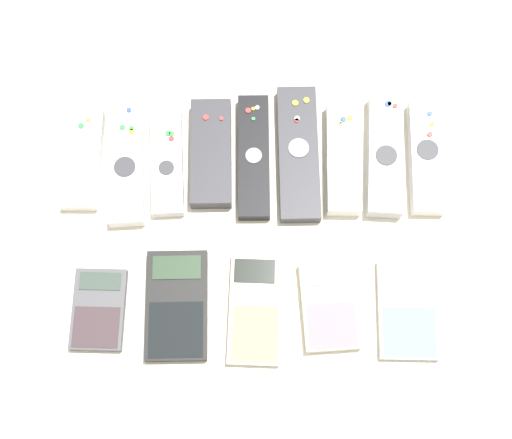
# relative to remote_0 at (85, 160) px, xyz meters

# --- Properties ---
(ground_plane) EXTENTS (3.00, 3.00, 0.00)m
(ground_plane) POSITION_rel_remote_0_xyz_m (0.25, -0.12, -0.01)
(ground_plane) COLOR beige
(remote_0) EXTENTS (0.05, 0.15, 0.02)m
(remote_0) POSITION_rel_remote_0_xyz_m (0.00, 0.00, 0.00)
(remote_0) COLOR white
(remote_0) RESTS_ON ground_plane
(remote_1) EXTENTS (0.06, 0.21, 0.03)m
(remote_1) POSITION_rel_remote_0_xyz_m (0.06, 0.00, 0.00)
(remote_1) COLOR white
(remote_1) RESTS_ON ground_plane
(remote_2) EXTENTS (0.05, 0.17, 0.02)m
(remote_2) POSITION_rel_remote_0_xyz_m (0.12, -0.00, -0.00)
(remote_2) COLOR silver
(remote_2) RESTS_ON ground_plane
(remote_3) EXTENTS (0.06, 0.16, 0.03)m
(remote_3) POSITION_rel_remote_0_xyz_m (0.19, 0.01, 0.00)
(remote_3) COLOR #333338
(remote_3) RESTS_ON ground_plane
(remote_4) EXTENTS (0.05, 0.19, 0.02)m
(remote_4) POSITION_rel_remote_0_xyz_m (0.25, 0.00, 0.00)
(remote_4) COLOR black
(remote_4) RESTS_ON ground_plane
(remote_5) EXTENTS (0.06, 0.21, 0.02)m
(remote_5) POSITION_rel_remote_0_xyz_m (0.31, 0.01, 0.00)
(remote_5) COLOR #333338
(remote_5) RESTS_ON ground_plane
(remote_6) EXTENTS (0.05, 0.17, 0.03)m
(remote_6) POSITION_rel_remote_0_xyz_m (0.38, -0.00, 0.00)
(remote_6) COLOR white
(remote_6) RESTS_ON ground_plane
(remote_7) EXTENTS (0.06, 0.19, 0.03)m
(remote_7) POSITION_rel_remote_0_xyz_m (0.44, 0.00, 0.00)
(remote_7) COLOR #B7B7BC
(remote_7) RESTS_ON ground_plane
(remote_8) EXTENTS (0.05, 0.17, 0.03)m
(remote_8) POSITION_rel_remote_0_xyz_m (0.50, -0.00, 0.00)
(remote_8) COLOR white
(remote_8) RESTS_ON ground_plane
(calculator_0) EXTENTS (0.07, 0.11, 0.02)m
(calculator_0) POSITION_rel_remote_0_xyz_m (0.03, -0.22, -0.00)
(calculator_0) COLOR #4C4C51
(calculator_0) RESTS_ON ground_plane
(calculator_1) EXTENTS (0.08, 0.15, 0.02)m
(calculator_1) POSITION_rel_remote_0_xyz_m (0.14, -0.22, -0.00)
(calculator_1) COLOR black
(calculator_1) RESTS_ON ground_plane
(calculator_2) EXTENTS (0.08, 0.16, 0.02)m
(calculator_2) POSITION_rel_remote_0_xyz_m (0.25, -0.22, -0.00)
(calculator_2) COLOR beige
(calculator_2) RESTS_ON ground_plane
(calculator_3) EXTENTS (0.08, 0.13, 0.02)m
(calculator_3) POSITION_rel_remote_0_xyz_m (0.35, -0.22, -0.00)
(calculator_3) COLOR beige
(calculator_3) RESTS_ON ground_plane
(calculator_4) EXTENTS (0.08, 0.14, 0.01)m
(calculator_4) POSITION_rel_remote_0_xyz_m (0.46, -0.22, -0.00)
(calculator_4) COLOR #B2B2B7
(calculator_4) RESTS_ON ground_plane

